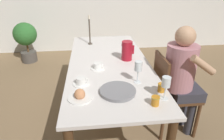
% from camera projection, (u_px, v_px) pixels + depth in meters
% --- Properties ---
extents(ground_plane, '(20.00, 20.00, 0.00)m').
position_uv_depth(ground_plane, '(109.00, 115.00, 2.53)').
color(ground_plane, '#7F6647').
extents(dining_table, '(0.87, 2.01, 0.73)m').
position_uv_depth(dining_table, '(109.00, 70.00, 2.25)').
color(dining_table, silver).
rests_on(dining_table, ground_plane).
extents(chair_person_side, '(0.42, 0.42, 0.89)m').
position_uv_depth(chair_person_side, '(170.00, 92.00, 2.13)').
color(chair_person_side, '#51331E').
rests_on(chair_person_side, ground_plane).
extents(person_seated, '(0.39, 0.41, 1.20)m').
position_uv_depth(person_seated, '(183.00, 74.00, 2.00)').
color(person_seated, '#33333D').
rests_on(person_seated, ground_plane).
extents(red_pitcher, '(0.15, 0.12, 0.22)m').
position_uv_depth(red_pitcher, '(127.00, 51.00, 2.23)').
color(red_pitcher, '#A31423').
rests_on(red_pitcher, dining_table).
extents(wine_glass_water, '(0.07, 0.07, 0.21)m').
position_uv_depth(wine_glass_water, '(138.00, 67.00, 1.74)').
color(wine_glass_water, white).
rests_on(wine_glass_water, dining_table).
extents(wine_glass_juice, '(0.07, 0.07, 0.19)m').
position_uv_depth(wine_glass_juice, '(166.00, 83.00, 1.51)').
color(wine_glass_juice, white).
rests_on(wine_glass_juice, dining_table).
extents(teacup_near_person, '(0.15, 0.15, 0.06)m').
position_uv_depth(teacup_near_person, '(81.00, 81.00, 1.76)').
color(teacup_near_person, white).
rests_on(teacup_near_person, dining_table).
extents(teacup_across, '(0.15, 0.15, 0.06)m').
position_uv_depth(teacup_across, '(98.00, 66.00, 2.05)').
color(teacup_across, white).
rests_on(teacup_across, dining_table).
extents(serving_tray, '(0.30, 0.30, 0.03)m').
position_uv_depth(serving_tray, '(118.00, 91.00, 1.64)').
color(serving_tray, gray).
rests_on(serving_tray, dining_table).
extents(bread_plate, '(0.19, 0.19, 0.09)m').
position_uv_depth(bread_plate, '(80.00, 96.00, 1.56)').
color(bread_plate, white).
rests_on(bread_plate, dining_table).
extents(jam_jar_amber, '(0.06, 0.06, 0.07)m').
position_uv_depth(jam_jar_amber, '(155.00, 101.00, 1.48)').
color(jam_jar_amber, '#C67A1E').
rests_on(jam_jar_amber, dining_table).
extents(jam_jar_red, '(0.06, 0.06, 0.07)m').
position_uv_depth(jam_jar_red, '(161.00, 87.00, 1.65)').
color(jam_jar_red, '#C67A1E').
rests_on(jam_jar_red, dining_table).
extents(candlestick_tall, '(0.06, 0.06, 0.40)m').
position_uv_depth(candlestick_tall, '(90.00, 33.00, 2.70)').
color(candlestick_tall, '#4C4238').
rests_on(candlestick_tall, dining_table).
extents(potted_plant, '(0.44, 0.44, 0.79)m').
position_uv_depth(potted_plant, '(26.00, 38.00, 3.87)').
color(potted_plant, '#4C4742').
rests_on(potted_plant, ground_plane).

